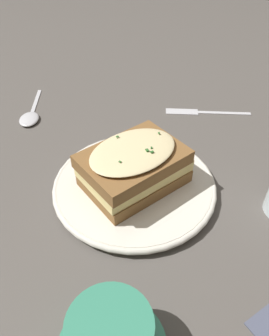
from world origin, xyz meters
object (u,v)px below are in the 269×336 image
Objects in this scene: sandwich at (134,166)px; fork at (198,112)px; spoon at (30,117)px; dinner_plate at (134,186)px.

fork is (-0.27, -0.03, -0.05)m from sandwich.
fork is 1.18× the size of spoon.
dinner_plate is at bearing 133.52° from spoon.
sandwich is 0.31m from spoon.
dinner_plate is 1.93× the size of spoon.
fork is at bearing -173.01° from sandwich.
sandwich reaches higher than spoon.
spoon is (-0.03, -0.31, -0.01)m from dinner_plate.
spoon reaches higher than fork.
dinner_plate reaches higher than fork.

